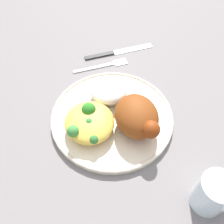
% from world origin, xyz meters
% --- Properties ---
extents(ground_plane, '(2.00, 2.00, 0.00)m').
position_xyz_m(ground_plane, '(0.00, 0.00, 0.00)').
color(ground_plane, slate).
extents(plate, '(0.26, 0.26, 0.01)m').
position_xyz_m(plate, '(0.00, 0.00, 0.01)').
color(plate, beige).
rests_on(plate, ground_plane).
extents(roasted_chicken, '(0.11, 0.09, 0.06)m').
position_xyz_m(roasted_chicken, '(0.04, 0.04, 0.05)').
color(roasted_chicken, brown).
rests_on(roasted_chicken, plate).
extents(rice_pile, '(0.08, 0.08, 0.04)m').
position_xyz_m(rice_pile, '(-0.05, 0.01, 0.03)').
color(rice_pile, white).
rests_on(rice_pile, plate).
extents(mac_cheese_with_broccoli, '(0.11, 0.10, 0.05)m').
position_xyz_m(mac_cheese_with_broccoli, '(0.02, -0.05, 0.03)').
color(mac_cheese_with_broccoli, gold).
rests_on(mac_cheese_with_broccoli, plate).
extents(fork, '(0.02, 0.14, 0.01)m').
position_xyz_m(fork, '(-0.17, 0.02, 0.00)').
color(fork, '#B2B2B7').
rests_on(fork, ground_plane).
extents(knife, '(0.03, 0.19, 0.01)m').
position_xyz_m(knife, '(-0.21, 0.06, 0.00)').
color(knife, black).
rests_on(knife, ground_plane).
extents(water_glass, '(0.06, 0.06, 0.08)m').
position_xyz_m(water_glass, '(0.21, 0.12, 0.04)').
color(water_glass, silver).
rests_on(water_glass, ground_plane).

